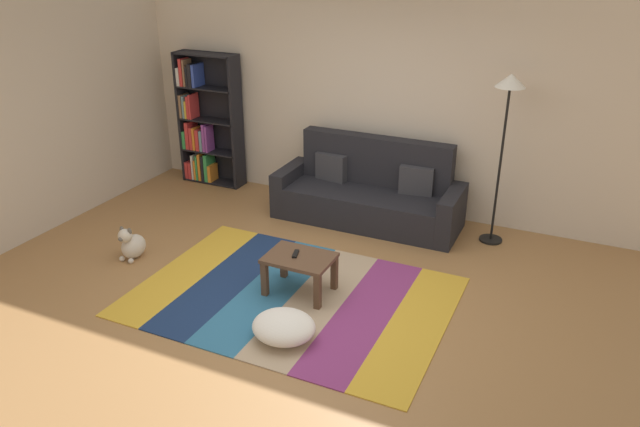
{
  "coord_description": "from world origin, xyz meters",
  "views": [
    {
      "loc": [
        2.36,
        -4.51,
        3.2
      ],
      "look_at": [
        -0.01,
        0.62,
        0.65
      ],
      "focal_mm": 34.45,
      "sensor_mm": 36.0,
      "label": 1
    }
  ],
  "objects": [
    {
      "name": "pouf",
      "position": [
        0.22,
        -0.62,
        0.12
      ],
      "size": [
        0.56,
        0.51,
        0.23
      ],
      "primitive_type": "ellipsoid",
      "color": "white",
      "rests_on": "rug"
    },
    {
      "name": "standing_lamp",
      "position": [
        1.49,
        2.07,
        1.6
      ],
      "size": [
        0.32,
        0.32,
        1.92
      ],
      "color": "black",
      "rests_on": "ground_plane"
    },
    {
      "name": "coffee_table",
      "position": [
        0.0,
        0.13,
        0.32
      ],
      "size": [
        0.64,
        0.47,
        0.39
      ],
      "color": "#513826",
      "rests_on": "rug"
    },
    {
      "name": "rug",
      "position": [
        -0.03,
        0.02,
        0.0
      ],
      "size": [
        2.99,
        2.13,
        0.01
      ],
      "color": "gold",
      "rests_on": "ground_plane"
    },
    {
      "name": "couch",
      "position": [
        0.0,
        2.02,
        0.34
      ],
      "size": [
        2.26,
        0.8,
        1.0
      ],
      "color": "black",
      "rests_on": "ground_plane"
    },
    {
      "name": "left_wall",
      "position": [
        -3.4,
        0.75,
        1.35
      ],
      "size": [
        0.1,
        5.5,
        2.7
      ],
      "primitive_type": "cube",
      "color": "beige",
      "rests_on": "ground_plane"
    },
    {
      "name": "tv_remote",
      "position": [
        -0.05,
        0.14,
        0.41
      ],
      "size": [
        0.08,
        0.16,
        0.02
      ],
      "primitive_type": "cube",
      "rotation": [
        0.0,
        0.0,
        0.27
      ],
      "color": "black",
      "rests_on": "coffee_table"
    },
    {
      "name": "dog",
      "position": [
        -1.97,
        0.0,
        0.16
      ],
      "size": [
        0.22,
        0.35,
        0.4
      ],
      "color": "beige",
      "rests_on": "ground_plane"
    },
    {
      "name": "ground_plane",
      "position": [
        0.0,
        0.0,
        0.0
      ],
      "size": [
        14.0,
        14.0,
        0.0
      ],
      "primitive_type": "plane",
      "color": "#9E7042"
    },
    {
      "name": "bookshelf",
      "position": [
        -2.56,
        2.31,
        0.82
      ],
      "size": [
        0.9,
        0.28,
        1.81
      ],
      "color": "black",
      "rests_on": "ground_plane"
    },
    {
      "name": "back_wall",
      "position": [
        0.0,
        2.55,
        1.35
      ],
      "size": [
        6.8,
        0.1,
        2.7
      ],
      "primitive_type": "cube",
      "color": "beige",
      "rests_on": "ground_plane"
    }
  ]
}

